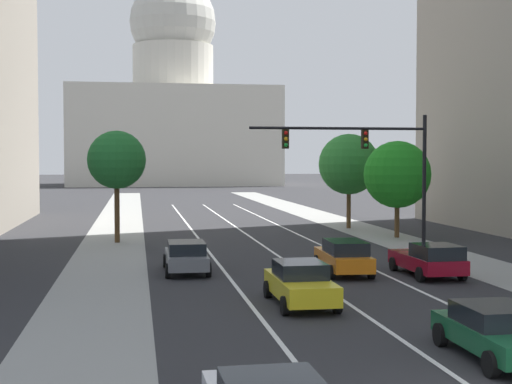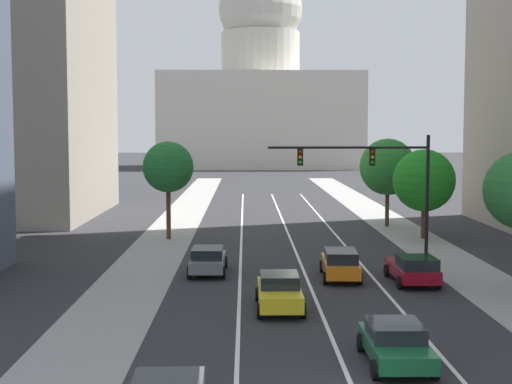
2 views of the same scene
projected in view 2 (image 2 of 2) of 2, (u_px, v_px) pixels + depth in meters
The scene contains 16 objects.
ground_plane at pixel (285, 226), 60.14m from camera, with size 400.00×400.00×0.00m, color #2B2B2D.
sidewalk_left at pixel (168, 235), 55.03m from camera, with size 3.87×130.00×0.01m, color gray.
sidewalk_right at pixel (408, 234), 55.28m from camera, with size 3.87×130.00×0.01m, color gray.
lane_stripe_left at pixel (241, 258), 45.14m from camera, with size 0.16×90.00×0.01m, color white.
lane_stripe_center at pixel (298, 258), 45.19m from camera, with size 0.16×90.00×0.01m, color white.
lane_stripe_right at pixel (355, 257), 45.24m from camera, with size 0.16×90.00×0.01m, color white.
capitol_building at pixel (260, 94), 155.02m from camera, with size 40.74×24.85×42.51m.
car_orange at pixel (340, 263), 38.71m from camera, with size 2.11×4.83×1.54m.
car_gray at pixel (208, 260), 40.19m from camera, with size 2.01×4.62×1.44m.
car_crimson at pixel (413, 269), 37.43m from camera, with size 2.15×4.66×1.50m.
car_yellow at pixel (279, 291), 32.10m from camera, with size 2.02×4.62×1.54m.
car_green at pixel (396, 343), 24.53m from camera, with size 2.08×4.37×1.38m.
traffic_signal_mast at pixel (378, 173), 42.69m from camera, with size 9.24×0.39×7.42m.
street_tree_mid_right at pixel (388, 167), 59.55m from camera, with size 4.51×4.51×7.04m.
street_tree_far_right at pixel (424, 181), 52.87m from camera, with size 4.41×4.41×6.36m.
street_tree_near_left at pixel (168, 167), 52.53m from camera, with size 3.59×3.59×6.91m.
Camera 2 is at (-3.20, -19.67, 7.68)m, focal length 52.49 mm.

